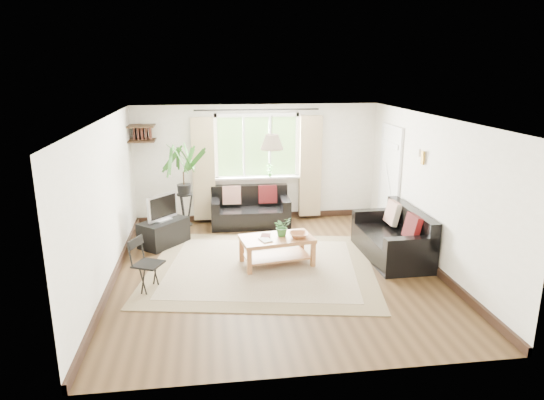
{
  "coord_description": "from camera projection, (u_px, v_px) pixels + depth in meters",
  "views": [
    {
      "loc": [
        -0.99,
        -7.06,
        3.13
      ],
      "look_at": [
        0.0,
        0.4,
        1.05
      ],
      "focal_mm": 32.0,
      "sensor_mm": 36.0,
      "label": 1
    }
  ],
  "objects": [
    {
      "name": "wall_sconce",
      "position": [
        421.0,
        155.0,
        7.84
      ],
      "size": [
        0.12,
        0.12,
        0.28
      ],
      "primitive_type": null,
      "color": "beige",
      "rests_on": "wall_right"
    },
    {
      "name": "coffee_table",
      "position": [
        277.0,
        251.0,
        7.87
      ],
      "size": [
        1.24,
        0.8,
        0.47
      ],
      "primitive_type": null,
      "rotation": [
        0.0,
        0.0,
        0.16
      ],
      "color": "brown",
      "rests_on": "floor"
    },
    {
      "name": "door",
      "position": [
        389.0,
        180.0,
        9.38
      ],
      "size": [
        0.06,
        0.96,
        2.06
      ],
      "primitive_type": "cube",
      "color": "silver",
      "rests_on": "wall_right"
    },
    {
      "name": "wall_back",
      "position": [
        257.0,
        163.0,
        10.02
      ],
      "size": [
        5.0,
        0.02,
        2.4
      ],
      "primitive_type": "cube",
      "color": "silver",
      "rests_on": "floor"
    },
    {
      "name": "sill_plant",
      "position": [
        270.0,
        170.0,
        9.97
      ],
      "size": [
        0.14,
        0.1,
        0.27
      ],
      "primitive_type": "imported",
      "color": "#2D6023",
      "rests_on": "window"
    },
    {
      "name": "book_a",
      "position": [
        261.0,
        241.0,
        7.63
      ],
      "size": [
        0.23,
        0.27,
        0.02
      ],
      "primitive_type": "imported",
      "rotation": [
        0.0,
        0.0,
        0.36
      ],
      "color": "white",
      "rests_on": "coffee_table"
    },
    {
      "name": "wall_front",
      "position": [
        314.0,
        270.0,
        4.76
      ],
      "size": [
        5.0,
        0.02,
        2.4
      ],
      "primitive_type": "cube",
      "color": "silver",
      "rests_on": "floor"
    },
    {
      "name": "pendant_lamp",
      "position": [
        272.0,
        138.0,
        7.54
      ],
      "size": [
        0.36,
        0.36,
        0.54
      ],
      "primitive_type": null,
      "color": "beige",
      "rests_on": "ceiling"
    },
    {
      "name": "bowl",
      "position": [
        299.0,
        235.0,
        7.79
      ],
      "size": [
        0.34,
        0.34,
        0.08
      ],
      "primitive_type": "imported",
      "rotation": [
        0.0,
        0.0,
        -0.1
      ],
      "color": "#995A34",
      "rests_on": "coffee_table"
    },
    {
      "name": "palm_stand",
      "position": [
        184.0,
        190.0,
        9.14
      ],
      "size": [
        0.7,
        0.7,
        1.74
      ],
      "primitive_type": null,
      "rotation": [
        0.0,
        0.0,
        -0.04
      ],
      "color": "black",
      "rests_on": "floor"
    },
    {
      "name": "corner_shelf",
      "position": [
        142.0,
        133.0,
        9.31
      ],
      "size": [
        0.5,
        0.5,
        0.34
      ],
      "primitive_type": null,
      "color": "black",
      "rests_on": "wall_back"
    },
    {
      "name": "rug",
      "position": [
        262.0,
        267.0,
        7.8
      ],
      "size": [
        4.04,
        3.62,
        0.02
      ],
      "primitive_type": "cube",
      "rotation": [
        0.0,
        0.0,
        -0.18
      ],
      "color": "#C1B396",
      "rests_on": "floor"
    },
    {
      "name": "folding_chair",
      "position": [
        148.0,
        265.0,
        6.92
      ],
      "size": [
        0.53,
        0.53,
        0.78
      ],
      "primitive_type": null,
      "rotation": [
        0.0,
        0.0,
        1.14
      ],
      "color": "black",
      "rests_on": "floor"
    },
    {
      "name": "table_plant",
      "position": [
        282.0,
        226.0,
        7.84
      ],
      "size": [
        0.36,
        0.35,
        0.31
      ],
      "primitive_type": "imported",
      "rotation": [
        0.0,
        0.0,
        0.5
      ],
      "color": "#2E6729",
      "rests_on": "coffee_table"
    },
    {
      "name": "tv_stand",
      "position": [
        164.0,
        233.0,
        8.75
      ],
      "size": [
        0.93,
        0.97,
        0.46
      ],
      "primitive_type": "cube",
      "rotation": [
        0.0,
        0.0,
        0.85
      ],
      "color": "black",
      "rests_on": "floor"
    },
    {
      "name": "sofa_back",
      "position": [
        250.0,
        208.0,
        9.78
      ],
      "size": [
        1.59,
        0.82,
        0.74
      ],
      "primitive_type": null,
      "rotation": [
        0.0,
        0.0,
        -0.03
      ],
      "color": "black",
      "rests_on": "floor"
    },
    {
      "name": "ceiling",
      "position": [
        276.0,
        118.0,
        7.07
      ],
      "size": [
        5.5,
        5.5,
        0.0
      ],
      "primitive_type": "plane",
      "rotation": [
        3.14,
        0.0,
        0.0
      ],
      "color": "white",
      "rests_on": "floor"
    },
    {
      "name": "book_b",
      "position": [
        261.0,
        235.0,
        7.86
      ],
      "size": [
        0.19,
        0.23,
        0.02
      ],
      "primitive_type": "imported",
      "rotation": [
        0.0,
        0.0,
        -0.21
      ],
      "color": "#4F241F",
      "rests_on": "coffee_table"
    },
    {
      "name": "tv",
      "position": [
        162.0,
        207.0,
        8.62
      ],
      "size": [
        0.6,
        0.64,
        0.51
      ],
      "primitive_type": null,
      "rotation": [
        0.0,
        0.0,
        0.85
      ],
      "color": "#A5A5AA",
      "rests_on": "tv_stand"
    },
    {
      "name": "floor",
      "position": [
        275.0,
        270.0,
        7.71
      ],
      "size": [
        5.5,
        5.5,
        0.0
      ],
      "primitive_type": "plane",
      "color": "#301F10",
      "rests_on": "ground"
    },
    {
      "name": "wall_right",
      "position": [
        431.0,
        192.0,
        7.71
      ],
      "size": [
        0.02,
        5.5,
        2.4
      ],
      "primitive_type": "cube",
      "color": "silver",
      "rests_on": "floor"
    },
    {
      "name": "window",
      "position": [
        257.0,
        147.0,
        9.88
      ],
      "size": [
        2.5,
        0.16,
        2.16
      ],
      "primitive_type": null,
      "color": "white",
      "rests_on": "wall_back"
    },
    {
      "name": "sofa_right",
      "position": [
        392.0,
        235.0,
        8.14
      ],
      "size": [
        1.72,
        0.89,
        0.8
      ],
      "primitive_type": null,
      "rotation": [
        0.0,
        0.0,
        -1.55
      ],
      "color": "black",
      "rests_on": "floor"
    },
    {
      "name": "wall_left",
      "position": [
        106.0,
        203.0,
        7.07
      ],
      "size": [
        0.02,
        5.5,
        2.4
      ],
      "primitive_type": "cube",
      "color": "silver",
      "rests_on": "floor"
    }
  ]
}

